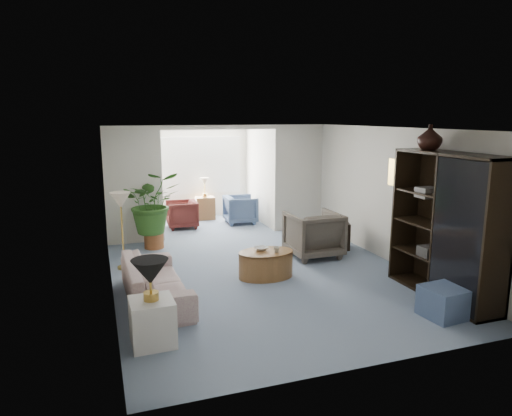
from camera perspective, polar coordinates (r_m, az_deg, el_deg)
name	(u,v)px	position (r m, az deg, el deg)	size (l,w,h in m)	color
floor	(268,278)	(7.94, 1.43, -8.62)	(6.00, 6.00, 0.00)	#8190AA
sunroom_floor	(211,225)	(11.71, -5.60, -2.11)	(2.60, 2.60, 0.00)	#8190AA
back_pier_left	(134,186)	(10.12, -14.78, 2.66)	(1.20, 0.12, 2.50)	silver
back_pier_right	(299,178)	(11.06, 5.27, 3.69)	(1.20, 0.12, 2.50)	silver
back_header	(220,127)	(10.33, -4.41, 9.85)	(2.60, 0.12, 0.10)	silver
window_pane	(200,165)	(12.52, -6.88, 5.23)	(2.20, 0.02, 1.50)	white
window_blinds	(200,165)	(12.49, -6.85, 5.22)	(2.20, 0.02, 1.50)	white
framed_picture	(400,173)	(8.62, 17.28, 4.10)	(0.04, 0.50, 0.40)	#C1B19A
sofa	(155,281)	(7.10, -12.27, -8.75)	(2.07, 0.81, 0.61)	beige
end_table	(152,322)	(5.84, -12.61, -13.51)	(0.51, 0.51, 0.56)	silver
table_lamp	(150,272)	(5.61, -12.88, -7.65)	(0.44, 0.44, 0.30)	black
floor_lamp	(121,200)	(8.45, -16.30, 0.93)	(0.36, 0.36, 0.28)	beige
coffee_table	(266,264)	(7.94, 1.22, -6.91)	(0.95, 0.95, 0.45)	brown
coffee_bowl	(261,249)	(7.93, 0.64, -5.00)	(0.23, 0.23, 0.06)	white
coffee_cup	(276,250)	(7.82, 2.52, -5.12)	(0.10, 0.10, 0.09)	#B8B2A1
wingback_chair	(313,234)	(9.09, 7.07, -3.20)	(0.94, 0.97, 0.88)	#585046
side_table_dark	(338,236)	(9.70, 10.00, -3.38)	(0.46, 0.37, 0.55)	black
entertainment_cabinet	(446,226)	(7.44, 22.32, -2.09)	(0.52, 1.96, 2.18)	black
cabinet_urn	(430,137)	(7.65, 20.57, 8.13)	(0.37, 0.37, 0.39)	black
ottoman	(444,302)	(6.93, 22.08, -10.67)	(0.53, 0.53, 0.42)	#4B5D82
plant_pot	(154,240)	(9.88, -12.41, -3.90)	(0.40, 0.40, 0.32)	#9C562D
house_plant	(152,202)	(9.70, -12.61, 0.68)	(1.16, 1.00, 1.28)	#2E5C1F
sunroom_chair_blue	(241,209)	(11.82, -1.91, -0.18)	(0.76, 0.78, 0.71)	#4B5D82
sunroom_chair_maroon	(182,214)	(11.48, -9.08, -0.76)	(0.71, 0.73, 0.67)	#521D1C
sunroom_table	(205,208)	(12.35, -6.27, 0.00)	(0.49, 0.38, 0.60)	brown
shelf_clutter	(446,227)	(7.36, 22.31, -2.23)	(0.30, 1.14, 1.06)	#373532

